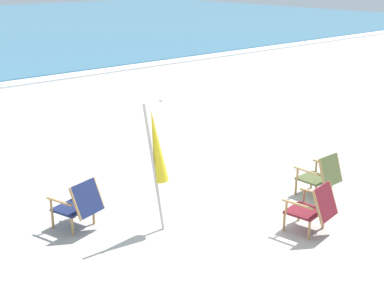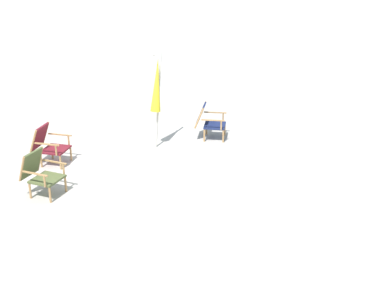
{
  "view_description": "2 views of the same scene",
  "coord_description": "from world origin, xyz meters",
  "views": [
    {
      "loc": [
        -5.47,
        -5.79,
        3.91
      ],
      "look_at": [
        0.62,
        1.27,
        0.84
      ],
      "focal_mm": 50.0,
      "sensor_mm": 36.0,
      "label": 1
    },
    {
      "loc": [
        8.98,
        5.42,
        4.45
      ],
      "look_at": [
        0.64,
        1.78,
        0.85
      ],
      "focal_mm": 50.0,
      "sensor_mm": 36.0,
      "label": 2
    }
  ],
  "objects": [
    {
      "name": "beach_chair_mid_center",
      "position": [
        -1.84,
        1.11,
        0.43
      ],
      "size": [
        0.74,
        0.83,
        0.81
      ],
      "color": "#19234C",
      "rests_on": "ground"
    },
    {
      "name": "beach_chair_far_center",
      "position": [
        0.83,
        -1.36,
        0.43
      ],
      "size": [
        0.68,
        0.77,
        0.81
      ],
      "color": "maroon",
      "rests_on": "ground"
    },
    {
      "name": "umbrella_furled_yellow",
      "position": [
        -0.95,
        0.26,
        1.38
      ],
      "size": [
        0.42,
        0.25,
        2.11
      ],
      "color": "#B7B2A8",
      "rests_on": "ground"
    },
    {
      "name": "beach_chair_front_right",
      "position": [
        2.03,
        -0.62,
        0.43
      ],
      "size": [
        0.61,
        0.68,
        0.82
      ],
      "color": "#515B33",
      "rests_on": "ground"
    },
    {
      "name": "ground_plane",
      "position": [
        0.0,
        0.0,
        0.0
      ],
      "size": [
        80.0,
        80.0,
        0.0
      ],
      "primitive_type": "plane",
      "color": "#B2AAA0"
    }
  ]
}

